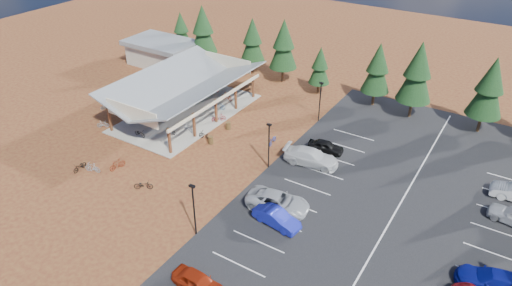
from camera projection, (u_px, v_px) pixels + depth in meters
name	position (u px, v px, depth m)	size (l,w,h in m)	color
ground	(218.00, 162.00, 48.37)	(140.00, 140.00, 0.00)	#562216
asphalt_lot	(399.00, 205.00, 42.09)	(27.00, 44.00, 0.04)	black
concrete_pad	(188.00, 113.00, 57.98)	(10.60, 18.60, 0.10)	gray
bike_pavilion	(185.00, 85.00, 56.03)	(11.65, 19.40, 4.97)	#563418
outbuilding	(162.00, 52.00, 71.32)	(11.00, 7.00, 3.90)	#ADA593
lamp_post_0	(194.00, 207.00, 37.31)	(0.50, 0.25, 5.14)	black
lamp_post_1	(269.00, 143.00, 46.00)	(0.50, 0.25, 5.14)	black
lamp_post_2	(320.00, 99.00, 54.69)	(0.50, 0.25, 5.14)	black
trash_bin_0	(211.00, 140.00, 51.40)	(0.60, 0.60, 0.90)	#4C381B
trash_bin_1	(228.00, 126.00, 54.26)	(0.60, 0.60, 0.90)	#4C381B
pine_0	(181.00, 29.00, 73.62)	(3.09, 3.09, 7.20)	#382314
pine_1	(203.00, 30.00, 68.80)	(4.10, 4.10, 9.56)	#382314
pine_2	(252.00, 40.00, 66.71)	(3.63, 3.63, 8.45)	#382314
pine_3	(284.00, 44.00, 63.68)	(3.95, 3.95, 9.20)	#382314
pine_4	(320.00, 66.00, 60.96)	(2.87, 2.87, 6.68)	#382314
pine_5	(378.00, 68.00, 57.33)	(3.63, 3.63, 8.46)	#382314
pine_6	(418.00, 72.00, 54.11)	(4.19, 4.19, 9.75)	#382314
pine_7	(490.00, 87.00, 51.08)	(3.98, 3.98, 9.26)	#382314
bike_0	(140.00, 133.00, 52.58)	(0.57, 1.63, 0.86)	black
bike_1	(160.00, 114.00, 56.45)	(0.51, 1.81, 1.09)	#9A9EA3
bike_2	(177.00, 98.00, 60.55)	(0.64, 1.82, 0.96)	navy
bike_3	(214.00, 89.00, 63.00)	(0.44, 1.55, 0.93)	maroon
bike_4	(171.00, 130.00, 53.22)	(0.55, 1.58, 0.83)	black
bike_5	(188.00, 127.00, 53.61)	(0.47, 1.67, 1.00)	#9FA2A9
bike_6	(218.00, 106.00, 58.53)	(0.65, 1.86, 0.98)	#1D4F8C
bike_7	(227.00, 97.00, 60.70)	(0.52, 1.84, 1.10)	#9F250C
bike_8	(80.00, 166.00, 46.82)	(0.60, 1.73, 0.91)	black
bike_9	(103.00, 124.00, 54.59)	(0.41, 1.47, 0.88)	#93979B
bike_11	(117.00, 164.00, 46.98)	(0.53, 1.86, 1.12)	maroon
bike_12	(143.00, 185.00, 44.04)	(0.65, 1.86, 0.98)	black
bike_13	(92.00, 167.00, 46.52)	(0.50, 1.77, 1.06)	#979BA0
bike_14	(273.00, 140.00, 51.32)	(0.65, 1.86, 0.98)	navy
bike_15	(219.00, 118.00, 55.83)	(0.50, 1.78, 1.07)	maroon
bike_16	(205.00, 136.00, 52.13)	(0.65, 1.87, 0.98)	black
car_0	(198.00, 282.00, 33.34)	(1.69, 4.21, 1.43)	maroon
car_1	(277.00, 218.00, 39.47)	(1.54, 4.42, 1.46)	#161E9B
car_2	(278.00, 202.00, 41.26)	(2.69, 5.82, 1.62)	#AAACB2
car_3	(311.00, 157.00, 47.58)	(2.34, 5.77, 1.67)	silver
car_4	(326.00, 147.00, 49.69)	(1.58, 3.92, 1.34)	black
car_7	(493.00, 280.00, 33.42)	(2.14, 5.27, 1.53)	navy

